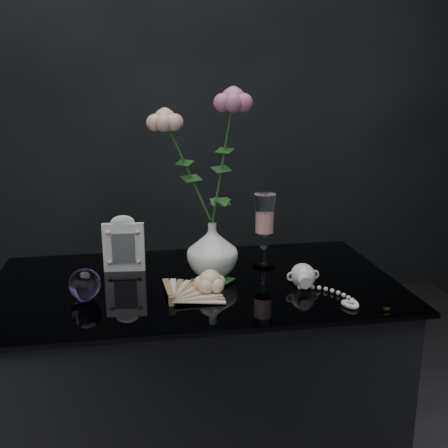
{
  "coord_description": "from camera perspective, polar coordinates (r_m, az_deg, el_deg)",
  "views": [
    {
      "loc": [
        -0.14,
        -1.23,
        1.26
      ],
      "look_at": [
        0.07,
        0.03,
        0.92
      ],
      "focal_mm": 42.0,
      "sensor_mm": 36.0,
      "label": 1
    }
  ],
  "objects": [
    {
      "name": "wine_glass",
      "position": [
        1.48,
        4.41,
        -0.69
      ],
      "size": [
        0.07,
        0.07,
        0.21
      ],
      "primitive_type": null,
      "rotation": [
        0.0,
        0.0,
        0.02
      ],
      "color": "white",
      "rests_on": "table"
    },
    {
      "name": "paperweight",
      "position": [
        1.31,
        -14.93,
        -6.33
      ],
      "size": [
        0.1,
        0.1,
        0.08
      ],
      "primitive_type": null,
      "rotation": [
        0.0,
        0.0,
        -0.34
      ],
      "color": "#9A71B9",
      "rests_on": "table"
    },
    {
      "name": "roses",
      "position": [
        1.36,
        -2.02,
        7.79
      ],
      "size": [
        0.26,
        0.11,
        0.41
      ],
      "color": "#EFAD95",
      "rests_on": "vase"
    },
    {
      "name": "vase",
      "position": [
        1.41,
        -1.28,
        -2.78
      ],
      "size": [
        0.14,
        0.14,
        0.14
      ],
      "primitive_type": "imported",
      "rotation": [
        0.0,
        0.0,
        0.05
      ],
      "color": "white",
      "rests_on": "table"
    },
    {
      "name": "table",
      "position": [
        1.56,
        -2.97,
        -19.45
      ],
      "size": [
        1.05,
        0.58,
        0.76
      ],
      "color": "black",
      "rests_on": "ground"
    },
    {
      "name": "loose_rose",
      "position": [
        1.3,
        -1.53,
        -6.28
      ],
      "size": [
        0.18,
        0.21,
        0.06
      ],
      "primitive_type": null,
      "rotation": [
        0.0,
        0.0,
        0.33
      ],
      "color": "#FFCBA4",
      "rests_on": "table"
    },
    {
      "name": "pearl_jar",
      "position": [
        1.36,
        8.61,
        -5.46
      ],
      "size": [
        0.22,
        0.23,
        0.06
      ],
      "primitive_type": null,
      "rotation": [
        0.0,
        0.0,
        0.04
      ],
      "color": "silver",
      "rests_on": "table"
    },
    {
      "name": "paper_fan",
      "position": [
        1.24,
        -5.72,
        -8.22
      ],
      "size": [
        0.31,
        0.27,
        0.03
      ],
      "primitive_type": null,
      "rotation": [
        0.0,
        0.0,
        0.34
      ],
      "color": "beige",
      "rests_on": "table"
    },
    {
      "name": "picture_frame",
      "position": [
        1.46,
        -10.87,
        -2.08
      ],
      "size": [
        0.13,
        0.1,
        0.16
      ],
      "primitive_type": null,
      "rotation": [
        0.0,
        0.0,
        -0.1
      ],
      "color": "white",
      "rests_on": "table"
    }
  ]
}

